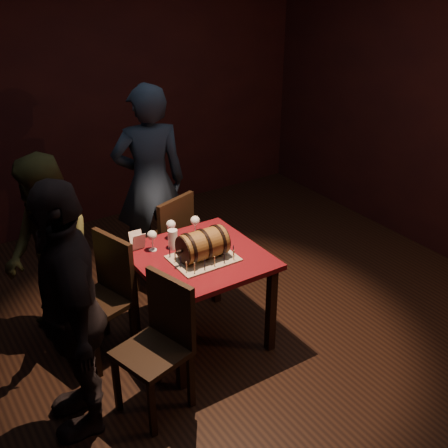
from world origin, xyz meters
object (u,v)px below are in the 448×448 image
object	(u,v)px
wine_glass_right	(195,221)
person_left_rear	(50,259)
pub_table	(200,268)
wine_glass_mid	(171,225)
chair_left_rear	(105,291)
pint_of_ale	(173,240)
chair_left_front	(161,338)
wine_glass_left	(152,236)
barrel_cake	(203,245)
person_left_front	(70,311)
person_back	(150,183)
chair_back	(168,240)

from	to	relation	value
wine_glass_right	person_left_rear	size ratio (longest dim) A/B	0.11
pub_table	wine_glass_mid	xyz separation A→B (m)	(-0.05, 0.33, 0.23)
chair_left_rear	person_left_rear	xyz separation A→B (m)	(-0.29, 0.25, 0.24)
wine_glass_mid	pint_of_ale	size ratio (longest dim) A/B	1.07
chair_left_rear	chair_left_front	world-z (taller)	same
person_left_rear	wine_glass_left	bearing A→B (deg)	65.04
pub_table	barrel_cake	xyz separation A→B (m)	(-0.00, -0.06, 0.23)
wine_glass_mid	chair_left_rear	size ratio (longest dim) A/B	0.17
pint_of_ale	chair_left_front	world-z (taller)	chair_left_front
person_left_front	person_back	bearing A→B (deg)	150.43
barrel_cake	pub_table	bearing A→B (deg)	86.68
wine_glass_mid	person_back	world-z (taller)	person_back
person_left_front	chair_left_rear	bearing A→B (deg)	154.47
person_back	wine_glass_left	bearing A→B (deg)	79.67
chair_left_rear	person_left_front	size ratio (longest dim) A/B	0.55
person_back	person_left_rear	distance (m)	1.26
pub_table	wine_glass_mid	bearing A→B (deg)	98.65
wine_glass_mid	pint_of_ale	bearing A→B (deg)	-113.18
pub_table	person_left_front	size ratio (longest dim) A/B	0.54
wine_glass_right	chair_left_front	bearing A→B (deg)	-133.68
wine_glass_mid	person_left_front	world-z (taller)	person_left_front
person_left_front	pub_table	bearing A→B (deg)	116.37
wine_glass_left	person_left_front	xyz separation A→B (m)	(-0.80, -0.53, -0.03)
pint_of_ale	person_back	world-z (taller)	person_back
person_back	person_left_rear	xyz separation A→B (m)	(-1.10, -0.60, -0.12)
pint_of_ale	wine_glass_left	bearing A→B (deg)	158.50
barrel_cake	wine_glass_left	world-z (taller)	barrel_cake
wine_glass_right	person_left_rear	bearing A→B (deg)	167.59
pub_table	person_back	xyz separation A→B (m)	(0.17, 1.13, 0.24)
barrel_cake	person_left_front	xyz separation A→B (m)	(-1.04, -0.22, -0.03)
chair_left_front	person_left_rear	size ratio (longest dim) A/B	0.61
chair_back	person_left_rear	bearing A→B (deg)	-169.74
wine_glass_mid	person_back	xyz separation A→B (m)	(0.22, 0.80, 0.01)
person_back	person_left_front	distance (m)	1.86
wine_glass_left	wine_glass_right	world-z (taller)	same
barrel_cake	chair_back	bearing A→B (deg)	81.21
wine_glass_left	wine_glass_right	bearing A→B (deg)	5.60
pint_of_ale	chair_left_rear	distance (m)	0.61
pub_table	person_left_rear	bearing A→B (deg)	150.52
barrel_cake	pint_of_ale	bearing A→B (deg)	111.80
person_left_rear	person_back	bearing A→B (deg)	115.68
pint_of_ale	chair_back	bearing A→B (deg)	66.68
chair_left_front	person_left_front	world-z (taller)	person_left_front
chair_left_rear	pint_of_ale	bearing A→B (deg)	-8.13
wine_glass_mid	pint_of_ale	world-z (taller)	wine_glass_mid
wine_glass_right	chair_left_rear	world-z (taller)	chair_left_rear
person_left_front	chair_back	bearing A→B (deg)	141.82
chair_back	person_left_front	xyz separation A→B (m)	(-1.16, -0.99, 0.32)
wine_glass_mid	chair_back	bearing A→B (deg)	66.64
chair_back	person_back	size ratio (longest dim) A/B	0.53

